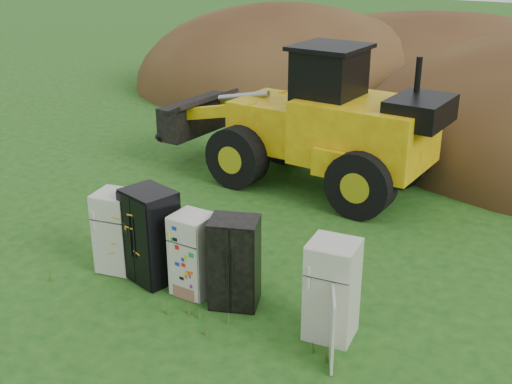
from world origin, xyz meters
TOP-DOWN VIEW (x-y plane):
  - ground at (0.00, 0.00)m, footprint 120.00×120.00m
  - fridge_leftmost at (-2.38, -0.03)m, footprint 0.85×0.83m
  - fridge_black_side at (-1.54, 0.00)m, footprint 1.14×0.99m
  - fridge_sticker at (-0.53, -0.01)m, footprint 0.71×0.66m
  - fridge_dark_mid at (0.34, 0.03)m, footprint 1.05×0.96m
  - fridge_open_door at (2.26, 0.00)m, footprint 0.86×0.81m
  - wheel_loader at (-1.62, 6.23)m, footprint 7.96×3.60m
  - dirt_mound_left at (-6.67, 15.35)m, footprint 14.05×10.53m
  - dirt_mound_back at (-0.89, 18.67)m, footprint 18.40×12.26m

SIDE VIEW (x-z plane):
  - ground at x=0.00m, z-range 0.00..0.00m
  - dirt_mound_left at x=-6.67m, z-range -3.71..3.71m
  - dirt_mound_back at x=-0.89m, z-range -3.32..3.32m
  - fridge_sticker at x=-0.53m, z-range 0.00..1.59m
  - fridge_leftmost at x=-2.38m, z-range 0.00..1.66m
  - fridge_dark_mid at x=0.34m, z-range 0.00..1.69m
  - fridge_open_door at x=2.26m, z-range 0.00..1.74m
  - fridge_black_side at x=-1.54m, z-range 0.00..1.86m
  - wheel_loader at x=-1.62m, z-range 0.00..3.77m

